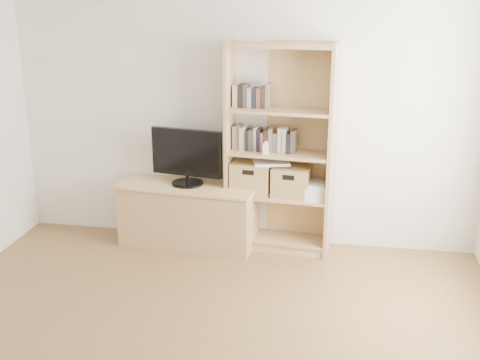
% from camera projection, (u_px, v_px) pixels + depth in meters
% --- Properties ---
extents(back_wall, '(4.50, 0.02, 2.60)m').
position_uv_depth(back_wall, '(244.00, 112.00, 5.73)').
color(back_wall, silver).
rests_on(back_wall, floor).
extents(tv_stand, '(1.35, 0.61, 0.60)m').
position_uv_depth(tv_stand, '(188.00, 215.00, 5.90)').
color(tv_stand, '#AA7E57').
rests_on(tv_stand, floor).
extents(bookshelf, '(1.02, 0.43, 1.98)m').
position_uv_depth(bookshelf, '(280.00, 150.00, 5.60)').
color(bookshelf, '#AA7E57').
rests_on(bookshelf, floor).
extents(television, '(0.70, 0.17, 0.55)m').
position_uv_depth(television, '(187.00, 156.00, 5.71)').
color(television, black).
rests_on(television, tv_stand).
extents(books_row_mid, '(0.84, 0.19, 0.22)m').
position_uv_depth(books_row_mid, '(280.00, 140.00, 5.60)').
color(books_row_mid, '#826547').
rests_on(books_row_mid, bookshelf).
extents(books_row_upper, '(0.37, 0.18, 0.19)m').
position_uv_depth(books_row_upper, '(258.00, 97.00, 5.53)').
color(books_row_upper, '#826547').
rests_on(books_row_upper, bookshelf).
extents(baby_monitor, '(0.05, 0.04, 0.10)m').
position_uv_depth(baby_monitor, '(266.00, 149.00, 5.52)').
color(baby_monitor, white).
rests_on(baby_monitor, bookshelf).
extents(basket_left, '(0.39, 0.33, 0.30)m').
position_uv_depth(basket_left, '(252.00, 177.00, 5.75)').
color(basket_left, '#AD884E').
rests_on(basket_left, bookshelf).
extents(basket_right, '(0.37, 0.32, 0.28)m').
position_uv_depth(basket_right, '(291.00, 181.00, 5.66)').
color(basket_right, '#AD884E').
rests_on(basket_right, bookshelf).
extents(laptop, '(0.38, 0.31, 0.03)m').
position_uv_depth(laptop, '(271.00, 162.00, 5.65)').
color(laptop, white).
rests_on(laptop, basket_left).
extents(magazine_stack, '(0.21, 0.29, 0.12)m').
position_uv_depth(magazine_stack, '(314.00, 191.00, 5.63)').
color(magazine_stack, silver).
rests_on(magazine_stack, bookshelf).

